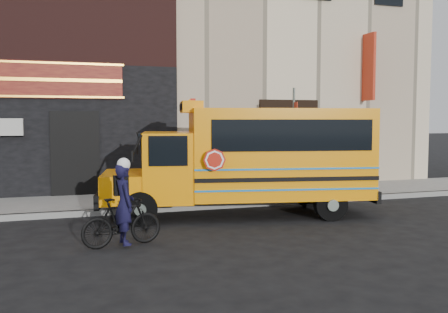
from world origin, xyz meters
TOP-DOWN VIEW (x-y plane):
  - ground at (0.00, 0.00)m, footprint 120.00×120.00m
  - curb at (0.00, 2.60)m, footprint 40.00×0.20m
  - sidewalk at (0.00, 4.10)m, footprint 40.00×3.00m
  - building at (-0.04, 10.45)m, footprint 20.00×10.70m
  - school_bus at (1.10, 1.44)m, footprint 7.17×3.35m
  - sign_pole at (3.08, 3.15)m, footprint 0.07×0.30m
  - bicycle at (-2.48, -0.75)m, footprint 1.66×0.78m
  - cyclist at (-2.43, -0.80)m, footprint 0.47×0.63m

SIDE VIEW (x-z plane):
  - ground at x=0.00m, z-range 0.00..0.00m
  - curb at x=0.00m, z-range 0.00..0.15m
  - sidewalk at x=0.00m, z-range 0.00..0.15m
  - bicycle at x=-2.48m, z-range 0.00..0.96m
  - cyclist at x=-2.43m, z-range 0.00..1.58m
  - school_bus at x=1.10m, z-range 0.05..2.97m
  - sign_pole at x=3.08m, z-range 0.16..3.58m
  - building at x=-0.04m, z-range 0.13..12.13m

